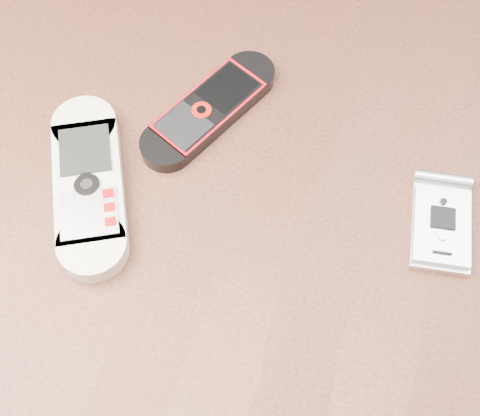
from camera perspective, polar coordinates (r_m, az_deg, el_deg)
name	(u,v)px	position (r m, az deg, el deg)	size (l,w,h in m)	color
ground	(237,405)	(1.25, -0.23, -16.45)	(4.00, 4.00, 0.00)	#472B19
table	(235,264)	(0.64, -0.43, -4.77)	(1.20, 0.80, 0.75)	black
nokia_white	(89,184)	(0.56, -12.79, 2.05)	(0.05, 0.17, 0.02)	silver
nokia_black_red	(209,109)	(0.59, -2.64, 8.44)	(0.05, 0.15, 0.01)	black
motorola_razr	(441,224)	(0.55, 16.79, -1.31)	(0.05, 0.09, 0.01)	silver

